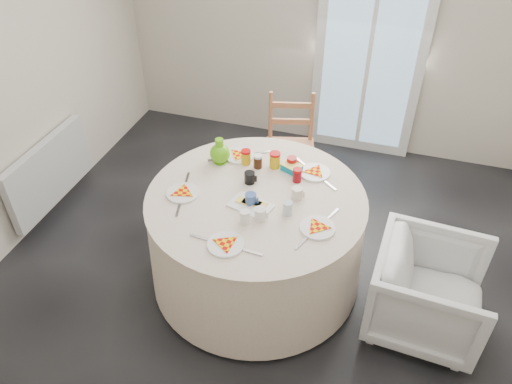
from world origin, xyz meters
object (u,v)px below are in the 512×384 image
(wooden_chair, at_px, (290,148))
(table, at_px, (256,239))
(radiator, at_px, (50,172))
(green_pitcher, at_px, (220,149))
(armchair, at_px, (431,285))

(wooden_chair, bearing_deg, table, -103.54)
(radiator, distance_m, green_pitcher, 1.59)
(radiator, bearing_deg, green_pitcher, 2.48)
(wooden_chair, relative_size, armchair, 1.29)
(table, height_order, wooden_chair, wooden_chair)
(green_pitcher, bearing_deg, wooden_chair, 84.22)
(radiator, distance_m, wooden_chair, 2.03)
(radiator, bearing_deg, wooden_chair, 23.72)
(table, bearing_deg, armchair, -4.04)
(table, bearing_deg, wooden_chair, 91.35)
(wooden_chair, xyz_separation_m, armchair, (1.22, -1.14, -0.08))
(wooden_chair, xyz_separation_m, green_pitcher, (-0.34, -0.75, 0.40))
(radiator, relative_size, wooden_chair, 1.08)
(radiator, bearing_deg, armchair, -6.05)
(radiator, relative_size, green_pitcher, 5.31)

